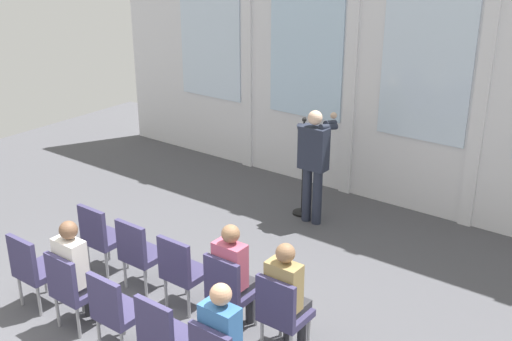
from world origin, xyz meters
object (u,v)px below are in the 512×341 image
chair_r0_c1 (139,251)px  audience_r0_c3 (233,271)px  speaker (314,159)px  chair_r0_c3 (229,288)px  audience_r1_c1 (76,268)px  chair_r0_c2 (181,269)px  chair_r1_c0 (33,267)px  audience_r1_c4 (224,339)px  mic_stand (302,194)px  chair_r0_c4 (282,311)px  chair_r1_c1 (71,287)px  audience_r0_c4 (287,292)px  chair_r1_c3 (164,333)px  chair_r0_c0 (101,235)px  chair_r1_c2 (115,308)px

chair_r0_c1 → audience_r0_c3: audience_r0_c3 is taller
speaker → chair_r0_c3: size_ratio=1.85×
audience_r1_c1 → chair_r0_c2: bearing=52.7°
chair_r1_c0 → audience_r1_c4: bearing=1.7°
mic_stand → audience_r1_c4: 4.28m
chair_r0_c4 → chair_r1_c1: same height
audience_r0_c4 → chair_r1_c3: 1.30m
audience_r0_c3 → chair_r1_c3: size_ratio=1.36×
mic_stand → chair_r0_c0: (-1.10, -3.00, 0.20)m
chair_r0_c3 → audience_r1_c4: (0.70, -0.92, 0.20)m
chair_r0_c3 → chair_r0_c4: same height
audience_r1_c1 → audience_r1_c4: (2.09, -0.00, 0.01)m
chair_r0_c4 → chair_r1_c0: bearing=-160.3°
chair_r0_c3 → audience_r1_c4: size_ratio=0.71×
chair_r0_c4 → chair_r1_c3: same height
audience_r1_c1 → chair_r0_c4: bearing=23.6°
audience_r0_c4 → chair_r1_c1: (-2.09, -1.08, -0.18)m
audience_r0_c3 → chair_r1_c3: 1.09m
chair_r0_c0 → speaker: bearing=64.6°
chair_r0_c2 → chair_r1_c0: 1.71m
mic_stand → chair_r1_c2: bearing=-85.8°
mic_stand → chair_r0_c1: size_ratio=1.65×
chair_r1_c3 → audience_r1_c4: size_ratio=0.71×
chair_r0_c0 → audience_r0_c4: bearing=1.7°
mic_stand → chair_r0_c3: bearing=-71.7°
mic_stand → chair_r0_c4: (1.69, -3.00, 0.20)m
chair_r1_c1 → audience_r1_c4: (2.09, 0.08, 0.20)m
audience_r0_c3 → chair_r0_c4: bearing=-6.9°
mic_stand → chair_r1_c3: 4.12m
audience_r0_c4 → audience_r1_c1: (-2.09, -1.00, 0.01)m
chair_r1_c1 → chair_r0_c0: bearing=124.9°
audience_r0_c4 → chair_r1_c2: bearing=-142.2°
chair_r1_c0 → mic_stand: bearing=74.6°
audience_r0_c3 → chair_r1_c1: size_ratio=1.36×
chair_r0_c4 → chair_r1_c1: size_ratio=1.00×
chair_r0_c0 → chair_r1_c3: bearing=-25.5°
chair_r0_c4 → audience_r1_c1: size_ratio=0.72×
chair_r0_c1 → chair_r0_c2: same height
chair_r0_c1 → audience_r0_c3: bearing=3.4°
audience_r0_c3 → audience_r0_c4: bearing=-0.0°
chair_r0_c3 → audience_r0_c3: (-0.00, 0.08, 0.18)m
audience_r0_c3 → audience_r1_c4: (0.70, -1.00, 0.02)m
chair_r0_c1 → chair_r0_c4: 2.09m
audience_r0_c3 → chair_r0_c3: bearing=-90.0°
chair_r0_c4 → mic_stand: bearing=119.4°
chair_r0_c0 → chair_r0_c3: size_ratio=1.00×
chair_r0_c0 → chair_r0_c2: size_ratio=1.00×
chair_r0_c1 → audience_r1_c4: bearing=-23.7°
chair_r0_c0 → chair_r0_c2: same height
audience_r0_c4 → audience_r0_c3: bearing=180.0°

